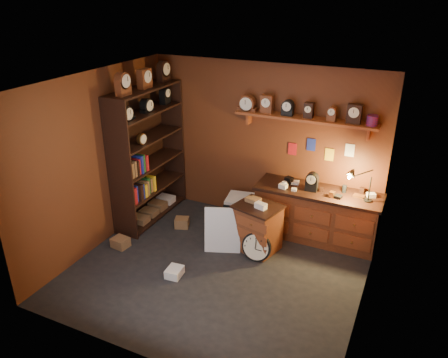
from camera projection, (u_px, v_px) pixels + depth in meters
floor at (217, 270)px, 6.34m from camera, size 4.00×4.00×0.00m
room_shell at (223, 158)px, 5.71m from camera, size 4.02×3.62×2.71m
shelving_unit at (146, 150)px, 7.33m from camera, size 0.47×1.60×2.58m
workbench at (317, 212)px, 6.96m from camera, size 1.96×0.66×1.36m
low_cabinet at (257, 226)px, 6.69m from camera, size 0.78×0.70×0.84m
big_round_clock at (256, 247)px, 6.50m from camera, size 0.45×0.16×0.45m
white_panel at (223, 250)px, 6.82m from camera, size 0.57×0.34×0.73m
mini_fridge at (241, 210)px, 7.48m from camera, size 0.55×0.57×0.50m
floor_box_a at (120, 242)px, 6.87m from camera, size 0.27×0.24×0.15m
floor_box_b at (174, 272)px, 6.19m from camera, size 0.23×0.26×0.12m
floor_box_c at (182, 223)px, 7.43m from camera, size 0.28×0.26×0.17m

